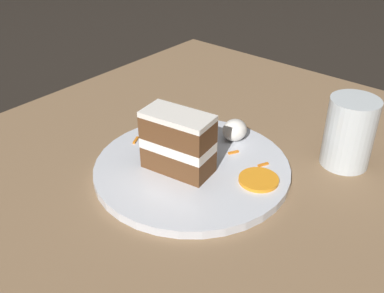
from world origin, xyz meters
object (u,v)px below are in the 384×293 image
object	(u,v)px
cream_dollop	(235,130)
orange_garnish	(259,180)
cake_slice	(178,142)
drinking_glass	(348,137)
plate	(192,168)

from	to	relation	value
cream_dollop	orange_garnish	distance (m)	0.12
cream_dollop	orange_garnish	size ratio (longest dim) A/B	0.74
cake_slice	cream_dollop	xyz separation A→B (m)	(-0.13, 0.01, -0.03)
cake_slice	drinking_glass	world-z (taller)	drinking_glass
plate	drinking_glass	distance (m)	0.25
cream_dollop	drinking_glass	xyz separation A→B (m)	(-0.07, 0.17, 0.02)
plate	orange_garnish	xyz separation A→B (m)	(-0.03, 0.10, 0.01)
cake_slice	cream_dollop	world-z (taller)	cake_slice
plate	cake_slice	bearing A→B (deg)	-22.35
cream_dollop	plate	bearing A→B (deg)	-2.94
cake_slice	orange_garnish	size ratio (longest dim) A/B	1.87
plate	cream_dollop	size ratio (longest dim) A/B	6.93
plate	drinking_glass	xyz separation A→B (m)	(-0.18, 0.17, 0.04)
cream_dollop	orange_garnish	xyz separation A→B (m)	(0.08, 0.10, -0.02)
plate	orange_garnish	bearing A→B (deg)	106.33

